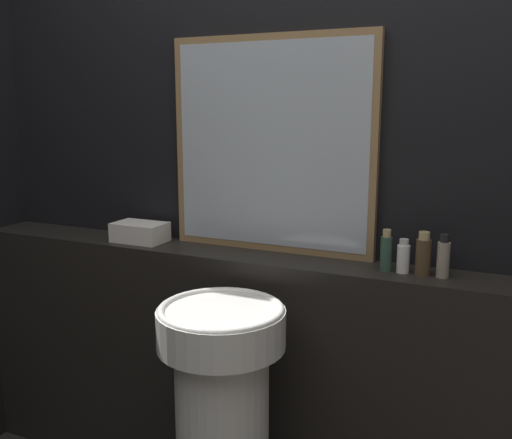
{
  "coord_description": "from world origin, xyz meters",
  "views": [
    {
      "loc": [
        0.72,
        -0.61,
        1.48
      ],
      "look_at": [
        -0.06,
        1.07,
        1.11
      ],
      "focal_mm": 40.0,
      "sensor_mm": 36.0,
      "label": 1
    }
  ],
  "objects_px": {
    "body_wash_bottle": "(443,258)",
    "pedestal_sink": "(222,426)",
    "conditioner_bottle": "(403,257)",
    "towel_stack": "(140,232)",
    "mirror": "(271,146)",
    "shampoo_bottle": "(386,252)",
    "lotion_bottle": "(423,255)"
  },
  "relations": [
    {
      "from": "body_wash_bottle",
      "to": "pedestal_sink",
      "type": "bearing_deg",
      "value": -148.62
    },
    {
      "from": "conditioner_bottle",
      "to": "body_wash_bottle",
      "type": "xyz_separation_m",
      "value": [
        0.12,
        0.0,
        0.01
      ]
    },
    {
      "from": "towel_stack",
      "to": "conditioner_bottle",
      "type": "bearing_deg",
      "value": 0.0
    },
    {
      "from": "mirror",
      "to": "shampoo_bottle",
      "type": "distance_m",
      "value": 0.56
    },
    {
      "from": "body_wash_bottle",
      "to": "mirror",
      "type": "bearing_deg",
      "value": 171.9
    },
    {
      "from": "pedestal_sink",
      "to": "towel_stack",
      "type": "distance_m",
      "value": 0.83
    },
    {
      "from": "mirror",
      "to": "towel_stack",
      "type": "height_order",
      "value": "mirror"
    },
    {
      "from": "towel_stack",
      "to": "mirror",
      "type": "bearing_deg",
      "value": 9.64
    },
    {
      "from": "pedestal_sink",
      "to": "mirror",
      "type": "distance_m",
      "value": 0.96
    },
    {
      "from": "mirror",
      "to": "body_wash_bottle",
      "type": "relative_size",
      "value": 5.65
    },
    {
      "from": "pedestal_sink",
      "to": "mirror",
      "type": "relative_size",
      "value": 1.15
    },
    {
      "from": "lotion_bottle",
      "to": "body_wash_bottle",
      "type": "distance_m",
      "value": 0.06
    },
    {
      "from": "conditioner_bottle",
      "to": "lotion_bottle",
      "type": "relative_size",
      "value": 0.79
    },
    {
      "from": "conditioner_bottle",
      "to": "pedestal_sink",
      "type": "bearing_deg",
      "value": -142.47
    },
    {
      "from": "pedestal_sink",
      "to": "body_wash_bottle",
      "type": "distance_m",
      "value": 0.87
    },
    {
      "from": "pedestal_sink",
      "to": "shampoo_bottle",
      "type": "height_order",
      "value": "shampoo_bottle"
    },
    {
      "from": "pedestal_sink",
      "to": "lotion_bottle",
      "type": "relative_size",
      "value": 6.38
    },
    {
      "from": "body_wash_bottle",
      "to": "towel_stack",
      "type": "bearing_deg",
      "value": 180.0
    },
    {
      "from": "mirror",
      "to": "shampoo_bottle",
      "type": "bearing_deg",
      "value": -11.25
    },
    {
      "from": "body_wash_bottle",
      "to": "conditioner_bottle",
      "type": "bearing_deg",
      "value": 180.0
    },
    {
      "from": "towel_stack",
      "to": "shampoo_bottle",
      "type": "relative_size",
      "value": 1.49
    },
    {
      "from": "pedestal_sink",
      "to": "lotion_bottle",
      "type": "height_order",
      "value": "lotion_bottle"
    },
    {
      "from": "pedestal_sink",
      "to": "lotion_bottle",
      "type": "bearing_deg",
      "value": 34.19
    },
    {
      "from": "towel_stack",
      "to": "shampoo_bottle",
      "type": "xyz_separation_m",
      "value": [
        0.96,
        0.0,
        0.03
      ]
    },
    {
      "from": "shampoo_bottle",
      "to": "conditioner_bottle",
      "type": "bearing_deg",
      "value": 0.0
    },
    {
      "from": "towel_stack",
      "to": "shampoo_bottle",
      "type": "bearing_deg",
      "value": 0.0
    },
    {
      "from": "towel_stack",
      "to": "body_wash_bottle",
      "type": "bearing_deg",
      "value": 0.0
    },
    {
      "from": "mirror",
      "to": "towel_stack",
      "type": "bearing_deg",
      "value": -170.36
    },
    {
      "from": "lotion_bottle",
      "to": "conditioner_bottle",
      "type": "bearing_deg",
      "value": 180.0
    },
    {
      "from": "mirror",
      "to": "body_wash_bottle",
      "type": "bearing_deg",
      "value": -8.1
    },
    {
      "from": "mirror",
      "to": "towel_stack",
      "type": "relative_size",
      "value": 3.79
    },
    {
      "from": "pedestal_sink",
      "to": "towel_stack",
      "type": "relative_size",
      "value": 4.36
    }
  ]
}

